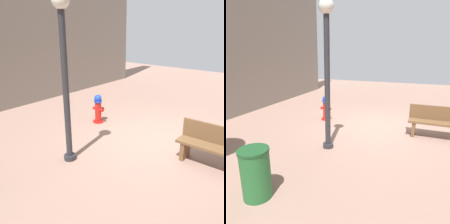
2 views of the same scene
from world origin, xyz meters
TOP-DOWN VIEW (x-y plane):
  - ground_plane at (0.00, 0.00)m, footprint 23.40×23.40m
  - fire_hydrant at (2.10, -0.03)m, footprint 0.43×0.41m
  - bench_near at (-1.79, 0.36)m, footprint 1.73×0.47m
  - street_lamp at (1.01, 2.21)m, footprint 0.36×0.36m

SIDE VIEW (x-z plane):
  - ground_plane at x=0.00m, z-range 0.00..0.00m
  - fire_hydrant at x=2.10m, z-range 0.00..0.93m
  - bench_near at x=-1.79m, z-range 0.02..0.97m
  - street_lamp at x=1.01m, z-range 0.46..4.15m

